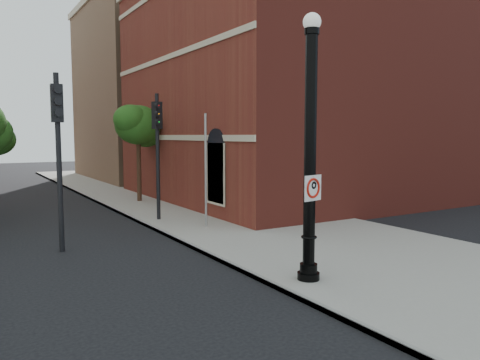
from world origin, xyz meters
TOP-DOWN VIEW (x-y plane):
  - ground at (0.00, 0.00)m, footprint 120.00×120.00m
  - sidewalk_right at (6.00, 10.00)m, footprint 8.00×60.00m
  - curb_edge at (2.05, 10.00)m, footprint 0.10×60.00m
  - brick_wall_building at (16.00, 14.00)m, footprint 22.30×16.30m
  - bg_building_tan_b at (16.00, 30.00)m, footprint 22.00×14.00m
  - lamppost at (2.93, 0.45)m, footprint 0.54×0.54m
  - no_parking_sign at (2.89, 0.29)m, footprint 0.60×0.16m
  - traffic_signal_left at (-1.59, 6.91)m, footprint 0.36×0.46m
  - traffic_signal_right at (2.82, 10.07)m, footprint 0.39×0.46m
  - utility_pole at (3.81, 7.67)m, footprint 0.09×0.09m
  - street_tree_c at (4.00, 15.88)m, footprint 2.88×2.61m

SIDE VIEW (x-z plane):
  - ground at x=0.00m, z-range 0.00..0.00m
  - sidewalk_right at x=6.00m, z-range 0.00..0.12m
  - curb_edge at x=2.05m, z-range 0.00..0.14m
  - utility_pole at x=3.81m, z-range 0.00..4.44m
  - no_parking_sign at x=2.89m, z-range 2.07..2.68m
  - lamppost at x=2.93m, z-range -0.25..6.18m
  - traffic_signal_right at x=2.82m, z-range 0.92..6.23m
  - traffic_signal_left at x=-1.59m, z-range 0.95..6.44m
  - street_tree_c at x=4.00m, z-range 1.50..6.69m
  - brick_wall_building at x=16.00m, z-range 0.01..12.51m
  - bg_building_tan_b at x=16.00m, z-range 0.00..14.00m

